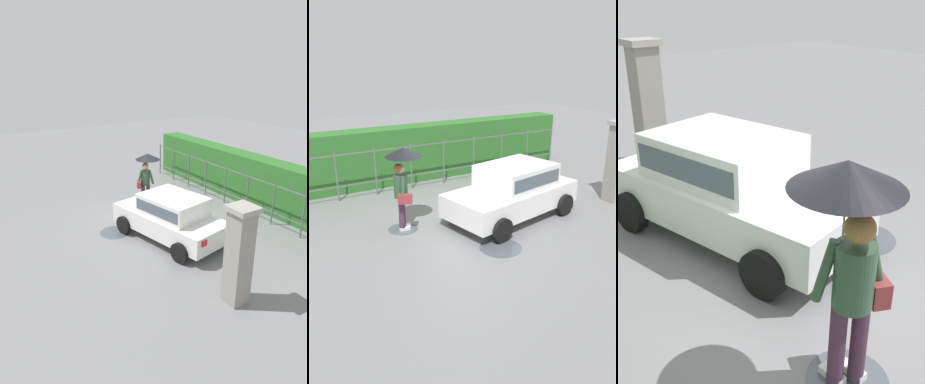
{
  "view_description": "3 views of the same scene",
  "coord_description": "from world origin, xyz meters",
  "views": [
    {
      "loc": [
        9.91,
        -6.11,
        5.31
      ],
      "look_at": [
        -0.31,
        0.19,
        0.94
      ],
      "focal_mm": 33.31,
      "sensor_mm": 36.0,
      "label": 1
    },
    {
      "loc": [
        -4.61,
        -8.19,
        4.25
      ],
      "look_at": [
        0.02,
        -0.1,
        0.93
      ],
      "focal_mm": 36.55,
      "sensor_mm": 36.0,
      "label": 2
    },
    {
      "loc": [
        -3.25,
        2.91,
        3.24
      ],
      "look_at": [
        0.39,
        -0.14,
        1.08
      ],
      "focal_mm": 41.65,
      "sensor_mm": 36.0,
      "label": 3
    }
  ],
  "objects": [
    {
      "name": "puddle_far",
      "position": [
        -1.41,
        0.46,
        0.0
      ],
      "size": [
        0.76,
        0.76,
        0.0
      ],
      "primitive_type": "cylinder",
      "color": "#4C545B",
      "rests_on": "ground"
    },
    {
      "name": "car",
      "position": [
        1.49,
        -0.29,
        0.8
      ],
      "size": [
        3.96,
        2.44,
        1.48
      ],
      "rotation": [
        0.0,
        0.0,
        3.34
      ],
      "color": "white",
      "rests_on": "ground"
    },
    {
      "name": "ground_plane",
      "position": [
        0.0,
        0.0,
        0.0
      ],
      "size": [
        40.0,
        40.0,
        0.0
      ],
      "primitive_type": "plane",
      "color": "slate"
    },
    {
      "name": "gate_pillar",
      "position": [
        4.92,
        -0.78,
        1.24
      ],
      "size": [
        0.6,
        0.6,
        2.42
      ],
      "color": "gray",
      "rests_on": "ground"
    },
    {
      "name": "puddle_near",
      "position": [
        0.16,
        -1.62,
        0.0
      ],
      "size": [
        0.99,
        0.99,
        0.0
      ],
      "primitive_type": "cylinder",
      "color": "#4C545B",
      "rests_on": "ground"
    },
    {
      "name": "pedestrian",
      "position": [
        -1.33,
        0.5,
        1.55
      ],
      "size": [
        0.92,
        0.92,
        2.11
      ],
      "rotation": [
        0.0,
        0.0,
        -0.47
      ],
      "color": "#47283D",
      "rests_on": "ground"
    }
  ]
}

